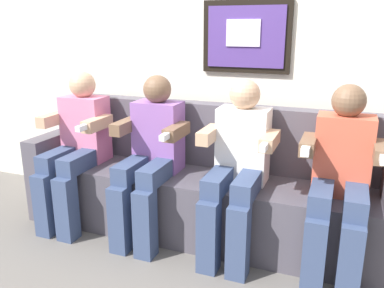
{
  "coord_description": "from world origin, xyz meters",
  "views": [
    {
      "loc": [
        0.89,
        -2.13,
        1.42
      ],
      "look_at": [
        0.0,
        0.15,
        0.7
      ],
      "focal_mm": 37.51,
      "sensor_mm": 36.0,
      "label": 1
    }
  ],
  "objects_px": {
    "person_leftmost": "(77,143)",
    "person_left_center": "(151,153)",
    "couch": "(201,190)",
    "person_rightmost": "(341,176)",
    "person_right_center": "(238,163)"
  },
  "relations": [
    {
      "from": "couch",
      "to": "person_left_center",
      "type": "distance_m",
      "value": 0.45
    },
    {
      "from": "person_left_center",
      "to": "person_right_center",
      "type": "relative_size",
      "value": 1.0
    },
    {
      "from": "person_leftmost",
      "to": "person_rightmost",
      "type": "xyz_separation_m",
      "value": [
        1.81,
        -0.0,
        0.0
      ]
    },
    {
      "from": "person_leftmost",
      "to": "person_left_center",
      "type": "relative_size",
      "value": 1.0
    },
    {
      "from": "couch",
      "to": "person_leftmost",
      "type": "xyz_separation_m",
      "value": [
        -0.9,
        -0.17,
        0.29
      ]
    },
    {
      "from": "person_right_center",
      "to": "person_rightmost",
      "type": "bearing_deg",
      "value": -0.04
    },
    {
      "from": "person_rightmost",
      "to": "person_right_center",
      "type": "bearing_deg",
      "value": 179.96
    },
    {
      "from": "couch",
      "to": "person_rightmost",
      "type": "xyz_separation_m",
      "value": [
        0.9,
        -0.17,
        0.29
      ]
    },
    {
      "from": "person_left_center",
      "to": "couch",
      "type": "bearing_deg",
      "value": 29.3
    },
    {
      "from": "couch",
      "to": "person_left_center",
      "type": "height_order",
      "value": "person_left_center"
    },
    {
      "from": "person_right_center",
      "to": "person_left_center",
      "type": "bearing_deg",
      "value": 180.0
    },
    {
      "from": "person_rightmost",
      "to": "person_left_center",
      "type": "bearing_deg",
      "value": 179.98
    },
    {
      "from": "person_right_center",
      "to": "person_leftmost",
      "type": "bearing_deg",
      "value": 180.0
    },
    {
      "from": "person_leftmost",
      "to": "person_left_center",
      "type": "distance_m",
      "value": 0.6
    },
    {
      "from": "couch",
      "to": "person_leftmost",
      "type": "bearing_deg",
      "value": -169.42
    }
  ]
}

